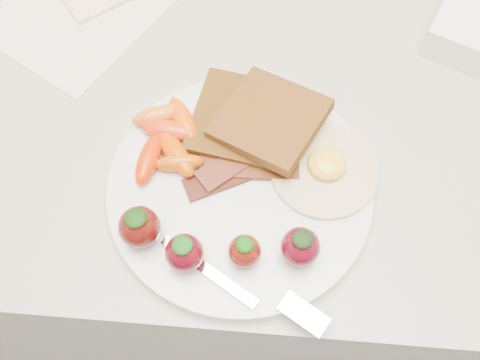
{
  "coord_description": "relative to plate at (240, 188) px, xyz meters",
  "views": [
    {
      "loc": [
        -0.01,
        1.3,
        1.4
      ],
      "look_at": [
        -0.03,
        1.54,
        0.93
      ],
      "focal_mm": 40.0,
      "sensor_mm": 36.0,
      "label": 1
    }
  ],
  "objects": [
    {
      "name": "plate",
      "position": [
        0.0,
        0.0,
        0.0
      ],
      "size": [
        0.27,
        0.27,
        0.02
      ],
      "primitive_type": "cylinder",
      "color": "silver",
      "rests_on": "counter"
    },
    {
      "name": "fried_egg",
      "position": [
        0.08,
        0.02,
        0.01
      ],
      "size": [
        0.14,
        0.14,
        0.02
      ],
      "color": "white",
      "rests_on": "plate"
    },
    {
      "name": "toast_upper",
      "position": [
        0.03,
        0.07,
        0.03
      ],
      "size": [
        0.13,
        0.13,
        0.02
      ],
      "primitive_type": "cube",
      "rotation": [
        0.0,
        -0.1,
        -0.47
      ],
      "color": "#462A0C",
      "rests_on": "toast_lower"
    },
    {
      "name": "strawberries",
      "position": [
        -0.02,
        -0.07,
        0.03
      ],
      "size": [
        0.19,
        0.06,
        0.05
      ],
      "color": "#470B08",
      "rests_on": "plate"
    },
    {
      "name": "counter",
      "position": [
        0.03,
        0.16,
        -0.46
      ],
      "size": [
        2.0,
        0.6,
        0.9
      ],
      "primitive_type": "cube",
      "color": "gray",
      "rests_on": "ground"
    },
    {
      "name": "toast_lower",
      "position": [
        -0.0,
        0.07,
        0.02
      ],
      "size": [
        0.12,
        0.12,
        0.01
      ],
      "primitive_type": "cube",
      "rotation": [
        0.0,
        0.0,
        -0.17
      ],
      "color": "#3B200D",
      "rests_on": "plate"
    },
    {
      "name": "fork",
      "position": [
        0.02,
        -0.11,
        0.01
      ],
      "size": [
        0.16,
        0.09,
        0.0
      ],
      "color": "silver",
      "rests_on": "plate"
    },
    {
      "name": "baby_carrots",
      "position": [
        -0.08,
        0.04,
        0.02
      ],
      "size": [
        0.09,
        0.11,
        0.02
      ],
      "color": "red",
      "rests_on": "plate"
    },
    {
      "name": "paper_sheet",
      "position": [
        -0.21,
        0.25,
        -0.01
      ],
      "size": [
        0.27,
        0.3,
        0.0
      ],
      "primitive_type": "cube",
      "rotation": [
        0.0,
        0.0,
        -0.53
      ],
      "color": "beige",
      "rests_on": "counter"
    },
    {
      "name": "bacon_strips",
      "position": [
        -0.0,
        0.02,
        0.01
      ],
      "size": [
        0.12,
        0.1,
        0.01
      ],
      "color": "black",
      "rests_on": "plate"
    }
  ]
}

